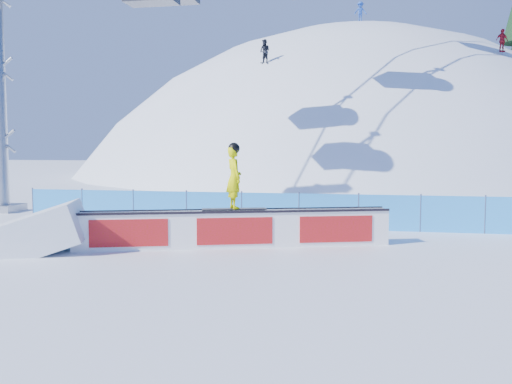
# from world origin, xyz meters

# --- Properties ---
(ground) EXTENTS (160.00, 160.00, 0.00)m
(ground) POSITION_xyz_m (0.00, 0.00, 0.00)
(ground) COLOR white
(ground) RESTS_ON ground
(snow_hill) EXTENTS (64.00, 64.00, 64.00)m
(snow_hill) POSITION_xyz_m (0.00, 42.00, -18.00)
(snow_hill) COLOR white
(snow_hill) RESTS_ON ground
(safety_fence) EXTENTS (22.05, 0.05, 1.30)m
(safety_fence) POSITION_xyz_m (0.00, 4.50, 0.60)
(safety_fence) COLOR #2993EF
(safety_fence) RESTS_ON ground
(rail_box) EXTENTS (8.53, 3.34, 1.05)m
(rail_box) POSITION_xyz_m (-2.37, 0.62, 0.52)
(rail_box) COLOR white
(rail_box) RESTS_ON ground
(snow_ramp) EXTENTS (3.44, 2.72, 1.87)m
(snow_ramp) POSITION_xyz_m (-7.57, -1.10, 0.00)
(snow_ramp) COLOR white
(snow_ramp) RESTS_ON ground
(snowboarder) EXTENTS (1.79, 0.87, 1.86)m
(snowboarder) POSITION_xyz_m (-2.36, 0.63, 1.97)
(snowboarder) COLOR black
(snowboarder) RESTS_ON rail_box
(distant_skiers) EXTENTS (18.97, 12.11, 6.91)m
(distant_skiers) POSITION_xyz_m (3.38, 30.39, 11.13)
(distant_skiers) COLOR black
(distant_skiers) RESTS_ON ground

